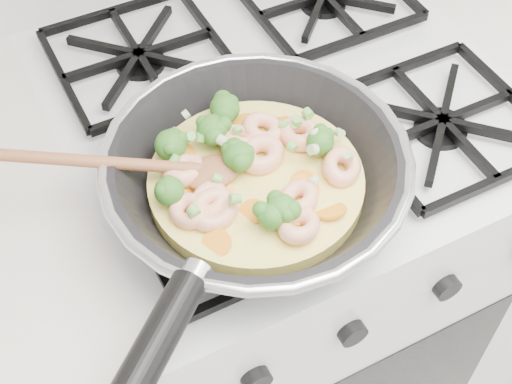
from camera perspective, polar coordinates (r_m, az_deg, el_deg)
name	(u,v)px	position (r m, az deg, el deg)	size (l,w,h in m)	color
stove	(277,272)	(1.33, 1.65, -6.31)	(0.60, 0.60, 0.92)	white
skillet	(252,176)	(0.81, -0.31, 1.24)	(0.46, 0.42, 0.09)	black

